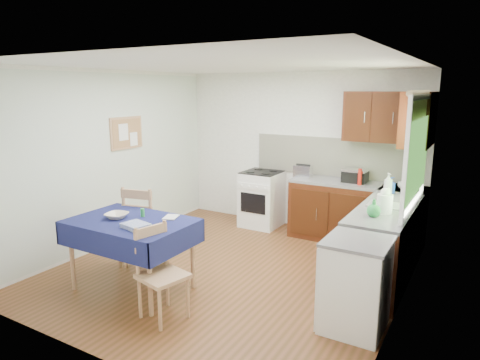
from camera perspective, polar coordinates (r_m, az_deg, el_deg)
The scene contains 33 objects.
floor at distance 5.50m, azimuth -1.21°, elevation -11.90°, with size 4.20×4.20×0.00m, color #533416.
ceiling at distance 5.03m, azimuth -1.34°, elevation 15.09°, with size 4.00×4.20×0.02m, color white.
wall_back at distance 6.98m, azimuth 7.77°, elevation 3.84°, with size 4.00×0.02×2.50m, color silver.
wall_front at distance 3.55m, azimuth -19.26°, elevation -4.69°, with size 4.00×0.02×2.50m, color silver.
wall_left at distance 6.38m, azimuth -16.80°, elevation 2.68°, with size 0.02×4.20×2.50m, color silver.
wall_right at distance 4.44m, azimuth 21.33°, elevation -1.56°, with size 0.02×4.20×2.50m, color silver.
base_cabinets at distance 5.97m, azimuth 16.56°, elevation -6.05°, with size 1.90×2.30×0.86m.
worktop_back at distance 6.43m, azimuth 15.31°, elevation -0.52°, with size 1.90×0.60×0.04m, color slate.
worktop_right at distance 5.20m, azimuth 18.91°, elevation -3.68°, with size 0.60×1.70×0.04m, color slate.
worktop_corner at distance 6.31m, azimuth 21.01°, elevation -1.15°, with size 0.60×0.60×0.04m, color slate.
splashback at distance 6.75m, azimuth 12.82°, elevation 2.95°, with size 2.70×0.02×0.60m, color white.
upper_cabinets at distance 6.20m, azimuth 20.09°, elevation 7.79°, with size 1.20×0.85×0.70m.
stove at distance 7.07m, azimuth 2.90°, elevation -2.50°, with size 0.60×0.61×0.92m.
window at distance 5.06m, azimuth 22.63°, elevation 4.53°, with size 0.04×1.48×1.26m.
fridge at distance 4.25m, azimuth 15.15°, elevation -13.34°, with size 0.58×0.60×0.89m.
corkboard at distance 6.52m, azimuth -14.89°, elevation 6.07°, with size 0.04×0.62×0.47m.
dining_table at distance 4.91m, azimuth -14.32°, elevation -6.38°, with size 1.35×0.91×0.82m.
chair_far at distance 5.61m, azimuth -12.69°, elevation -5.67°, with size 0.55×0.55×1.05m.
chair_near at distance 4.35m, azimuth -10.63°, elevation -11.69°, with size 0.50×0.50×0.94m.
toaster at distance 6.65m, azimuth 8.42°, elevation 1.18°, with size 0.27×0.16×0.21m.
sandwich_press at distance 6.46m, azimuth 15.09°, elevation 0.58°, with size 0.34×0.29×0.20m.
sauce_bottle at distance 6.25m, azimuth 15.69°, elevation 0.39°, with size 0.05×0.05×0.23m, color red.
yellow_packet at distance 6.52m, azimuth 15.52°, elevation 0.44°, with size 0.11×0.07×0.14m, color yellow.
dish_rack at distance 5.25m, azimuth 18.97°, elevation -3.07°, with size 0.41×0.31×0.19m.
kettle at distance 4.93m, azimuth 18.74°, elevation -2.79°, with size 0.17×0.17×0.28m.
cup at distance 6.24m, azimuth 20.81°, elevation -0.65°, with size 0.12×0.12×0.09m, color silver.
soap_bottle_a at distance 5.73m, azimuth 19.13°, elevation -0.58°, with size 0.11×0.11×0.29m, color white.
soap_bottle_b at distance 5.91m, azimuth 19.42°, elevation -0.64°, with size 0.09×0.10×0.21m, color blue.
soap_bottle_c at distance 4.77m, azimuth 17.41°, elevation -3.58°, with size 0.15×0.15×0.19m, color green.
plate_bowl at distance 4.99m, azimuth -16.12°, elevation -4.59°, with size 0.24×0.24×0.06m, color beige.
book at distance 4.90m, azimuth -9.99°, elevation -4.87°, with size 0.15×0.20×0.02m, color white.
spice_jar at distance 4.97m, azimuth -12.86°, elevation -4.26°, with size 0.05×0.05×0.09m, color #24843B.
tea_towel at distance 4.60m, azimuth -13.74°, elevation -5.94°, with size 0.27×0.21×0.05m, color #284194.
Camera 1 is at (2.62, -4.29, 2.23)m, focal length 32.00 mm.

